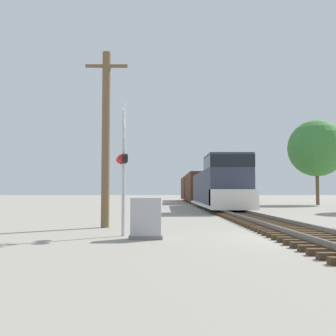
# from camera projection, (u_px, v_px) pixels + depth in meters

# --- Properties ---
(ground_plane) EXTENTS (400.00, 400.00, 0.00)m
(ground_plane) POSITION_uv_depth(u_px,v_px,m) (310.00, 239.00, 12.44)
(ground_plane) COLOR gray
(rail_track_bed) EXTENTS (2.60, 160.00, 0.31)m
(rail_track_bed) POSITION_uv_depth(u_px,v_px,m) (310.00, 234.00, 12.44)
(rail_track_bed) COLOR #42301E
(rail_track_bed) RESTS_ON ground
(freight_train) EXTENTS (3.10, 49.47, 4.20)m
(freight_train) POSITION_uv_depth(u_px,v_px,m) (200.00, 188.00, 50.10)
(freight_train) COLOR #33384C
(freight_train) RESTS_ON ground
(crossing_signal_near) EXTENTS (0.49, 1.01, 4.45)m
(crossing_signal_near) POSITION_uv_depth(u_px,v_px,m) (123.00, 162.00, 13.36)
(crossing_signal_near) COLOR #B7B7BC
(crossing_signal_near) RESTS_ON ground
(relay_cabinet) EXTENTS (1.05, 0.53, 1.30)m
(relay_cabinet) POSITION_uv_depth(u_px,v_px,m) (146.00, 219.00, 12.38)
(relay_cabinet) COLOR slate
(relay_cabinet) RESTS_ON ground
(utility_pole) EXTENTS (1.80, 0.35, 7.48)m
(utility_pole) POSITION_uv_depth(u_px,v_px,m) (106.00, 137.00, 16.64)
(utility_pole) COLOR brown
(utility_pole) RESTS_ON ground
(tree_mid_background) EXTENTS (6.65, 6.65, 9.98)m
(tree_mid_background) POSITION_uv_depth(u_px,v_px,m) (317.00, 148.00, 46.12)
(tree_mid_background) COLOR brown
(tree_mid_background) RESTS_ON ground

